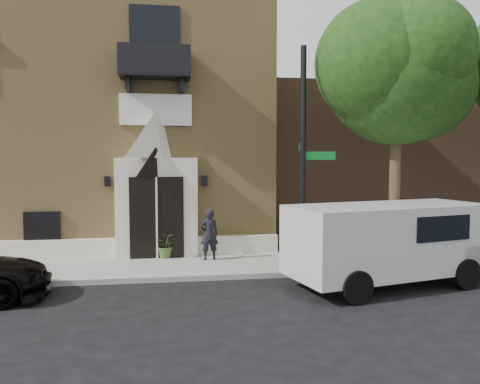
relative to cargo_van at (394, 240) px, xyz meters
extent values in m
plane|color=black|center=(-5.19, 1.16, -1.19)|extent=(120.00, 120.00, 0.00)
cube|color=gray|center=(-4.19, 2.66, -1.12)|extent=(42.00, 3.00, 0.15)
cube|color=tan|center=(-8.19, 9.16, 3.31)|extent=(12.00, 10.00, 9.00)
cube|color=black|center=(-8.19, 9.16, 7.96)|extent=(12.20, 10.20, 0.30)
cube|color=silver|center=(-8.19, 4.04, -0.74)|extent=(12.00, 0.30, 0.60)
cube|color=silver|center=(-6.19, 3.91, 0.56)|extent=(2.60, 0.55, 3.20)
pyramid|color=silver|center=(-6.19, 3.91, 2.91)|extent=(2.60, 0.55, 1.50)
cube|color=black|center=(-6.19, 3.62, 0.26)|extent=(1.70, 0.06, 2.60)
cube|color=silver|center=(-6.19, 3.58, 0.26)|extent=(0.06, 0.04, 2.60)
cube|color=white|center=(-6.19, 4.10, 3.71)|extent=(2.30, 0.10, 1.00)
cube|color=black|center=(-6.19, 3.71, 4.71)|extent=(2.20, 0.90, 0.10)
cube|color=black|center=(-6.19, 3.28, 5.16)|extent=(2.20, 0.06, 0.90)
cube|color=black|center=(-7.24, 3.71, 5.16)|extent=(0.06, 0.90, 0.90)
cube|color=black|center=(-5.14, 3.71, 5.16)|extent=(0.06, 0.90, 0.90)
cube|color=black|center=(-6.19, 4.13, 5.91)|extent=(1.60, 0.08, 2.20)
cube|color=black|center=(-9.79, 4.11, -0.04)|extent=(1.10, 0.10, 1.00)
cube|color=red|center=(-9.79, 4.14, -0.04)|extent=(0.85, 0.06, 0.75)
cube|color=black|center=(-7.74, 4.04, 1.41)|extent=(0.18, 0.18, 0.32)
cube|color=black|center=(-4.64, 4.04, 1.41)|extent=(0.18, 0.18, 0.32)
cube|color=brown|center=(6.81, 10.16, 2.01)|extent=(18.00, 8.00, 6.40)
cylinder|color=#38281C|center=(0.81, 1.61, 1.06)|extent=(0.32, 0.32, 4.20)
sphere|color=#14330D|center=(0.81, 1.61, 4.63)|extent=(4.20, 4.20, 4.20)
sphere|color=#14330D|center=(1.61, 1.91, 4.33)|extent=(3.36, 3.36, 3.36)
sphere|color=#14330D|center=(0.11, 1.41, 4.83)|extent=(3.57, 3.57, 3.57)
sphere|color=#14330D|center=(1.01, 0.91, 5.03)|extent=(3.15, 3.15, 3.15)
cube|color=#B8BABD|center=(-0.19, -0.04, 0.06)|extent=(5.54, 3.23, 1.77)
cube|color=#B8BABD|center=(1.83, 0.44, -0.46)|extent=(1.49, 2.27, 0.73)
cube|color=black|center=(2.24, 0.53, 0.37)|extent=(0.71, 1.79, 0.73)
cube|color=black|center=(0.86, -0.87, 0.42)|extent=(1.63, 0.42, 0.62)
cylinder|color=black|center=(-1.58, -1.39, -0.80)|extent=(0.83, 0.44, 0.79)
cylinder|color=black|center=(-2.04, 0.53, -0.80)|extent=(0.83, 0.44, 0.79)
cylinder|color=black|center=(1.66, -0.62, -0.80)|extent=(0.83, 0.44, 0.79)
cylinder|color=black|center=(1.20, 1.30, -0.80)|extent=(0.83, 0.44, 0.79)
cylinder|color=black|center=(-2.06, 1.41, 2.10)|extent=(0.17, 0.17, 6.29)
cube|color=#09561D|center=(-1.60, 1.33, 2.21)|extent=(0.89, 0.19, 0.23)
cube|color=#09561D|center=(-1.98, 1.87, 2.47)|extent=(0.19, 0.89, 0.23)
cylinder|color=#B31818|center=(-0.81, 1.69, -1.00)|extent=(0.37, 0.37, 0.08)
cylinder|color=#B31818|center=(-0.81, 1.69, -0.67)|extent=(0.27, 0.27, 0.57)
sphere|color=#B31818|center=(-0.81, 1.69, -0.36)|extent=(0.27, 0.27, 0.27)
cylinder|color=#B31818|center=(-0.81, 1.69, -0.63)|extent=(0.47, 0.12, 0.12)
cube|color=#0F391E|center=(1.67, 1.74, -0.42)|extent=(2.27, 1.70, 1.23)
cube|color=black|center=(1.67, 1.74, 0.25)|extent=(2.34, 1.77, 0.13)
imported|color=#4A652C|center=(-5.90, 3.65, -0.64)|extent=(0.90, 0.84, 0.81)
imported|color=black|center=(-4.56, 3.15, -0.25)|extent=(0.63, 0.45, 1.59)
camera|label=1|loc=(-5.75, -11.35, 2.11)|focal=35.00mm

